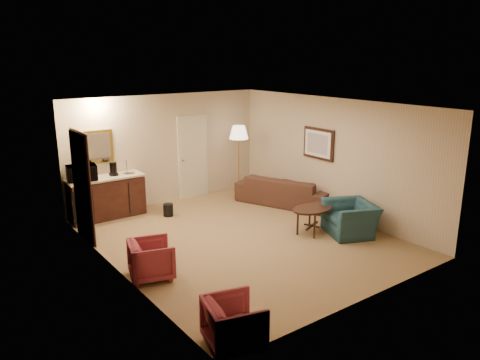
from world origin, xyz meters
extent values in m
plane|color=olive|center=(0.00, 0.00, 0.00)|extent=(6.00, 6.00, 0.00)
cube|color=beige|center=(0.00, 3.00, 1.30)|extent=(5.00, 0.02, 2.60)
cube|color=beige|center=(-2.50, 0.00, 1.30)|extent=(0.02, 6.00, 2.60)
cube|color=beige|center=(2.50, 0.00, 1.30)|extent=(0.02, 6.00, 2.60)
cube|color=white|center=(0.00, 0.00, 2.60)|extent=(5.00, 6.00, 0.02)
cube|color=beige|center=(0.70, 2.97, 1.02)|extent=(0.82, 0.06, 2.05)
cube|color=black|center=(-2.47, 1.70, 1.05)|extent=(0.06, 0.98, 2.10)
cube|color=gold|center=(-1.65, 2.97, 1.55)|extent=(0.62, 0.04, 0.72)
cube|color=#321710|center=(2.46, 0.40, 1.55)|extent=(0.06, 0.90, 0.70)
cube|color=#3D1E13|center=(-1.65, 2.72, 0.46)|extent=(1.64, 0.58, 0.92)
imported|color=black|center=(2.15, 1.14, 0.45)|extent=(1.52, 2.38, 0.90)
imported|color=#1F454F|center=(1.90, -1.11, 0.44)|extent=(0.98, 1.17, 0.87)
imported|color=#983138|center=(-2.15, -0.52, 0.35)|extent=(0.79, 0.82, 0.69)
imported|color=#983138|center=(-2.15, -2.80, 0.34)|extent=(0.78, 0.81, 0.69)
cube|color=#321710|center=(1.35, -0.60, 0.26)|extent=(1.06, 0.90, 0.52)
cube|color=gold|center=(1.70, 2.40, 0.90)|extent=(0.54, 0.54, 1.79)
cylinder|color=black|center=(-0.53, 2.00, 0.14)|extent=(0.29, 0.29, 0.28)
imported|color=black|center=(-2.15, 2.72, 1.12)|extent=(0.64, 0.42, 0.40)
cylinder|color=black|center=(-1.45, 2.73, 1.07)|extent=(0.20, 0.20, 0.30)
camera|label=1|loc=(-5.07, -6.92, 3.47)|focal=35.00mm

